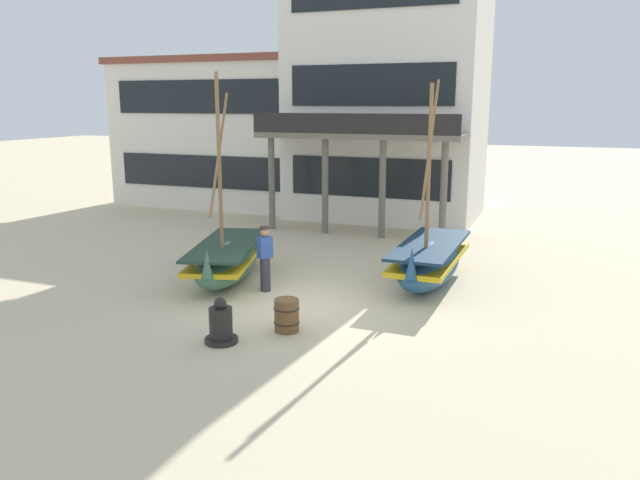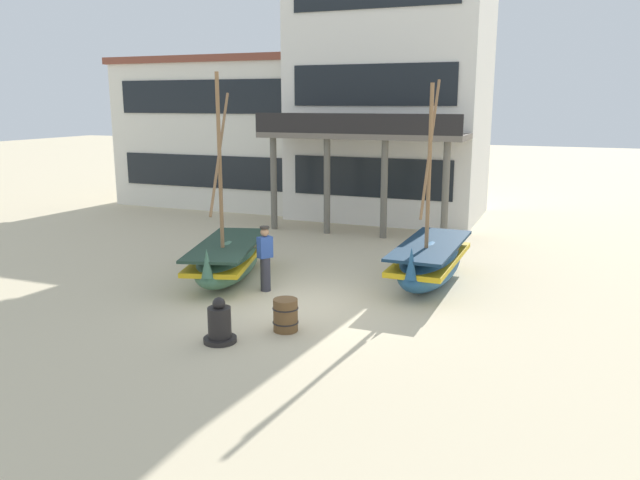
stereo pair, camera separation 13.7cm
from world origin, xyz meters
name	(u,v)px [view 1 (the left image)]	position (x,y,z in m)	size (l,w,h in m)	color
ground_plane	(305,306)	(0.00, 0.00, 0.00)	(120.00, 120.00, 0.00)	beige
fishing_boat_near_left	(227,259)	(-2.82, 1.30, 0.58)	(2.58, 4.44, 5.48)	#427056
fishing_boat_centre_large	(430,261)	(2.37, 2.92, 0.62)	(1.50, 4.33, 5.31)	#23517A
fisherman_by_hull	(265,259)	(-1.40, 0.74, 0.83)	(0.38, 0.42, 1.68)	#33333D
capstan_winch	(221,325)	(-0.67, -2.75, 0.37)	(0.67, 0.67, 0.94)	black
wooden_barrel	(287,315)	(0.29, -1.68, 0.35)	(0.56, 0.56, 0.70)	brown
harbor_building_main	(389,87)	(-1.48, 12.57, 5.34)	(7.85, 7.67, 10.69)	white
harbor_building_annex	(232,132)	(-9.30, 13.26, 3.37)	(10.29, 5.61, 6.71)	silver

